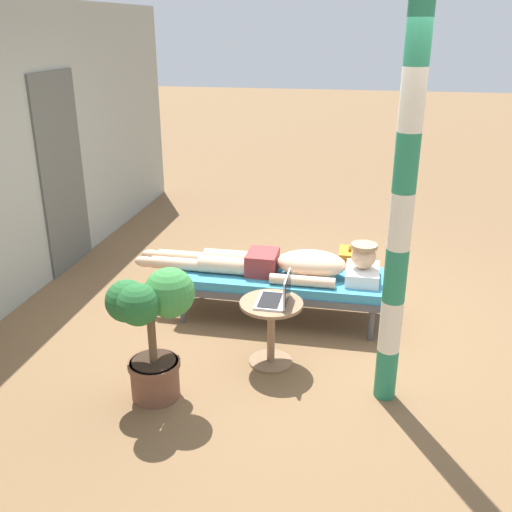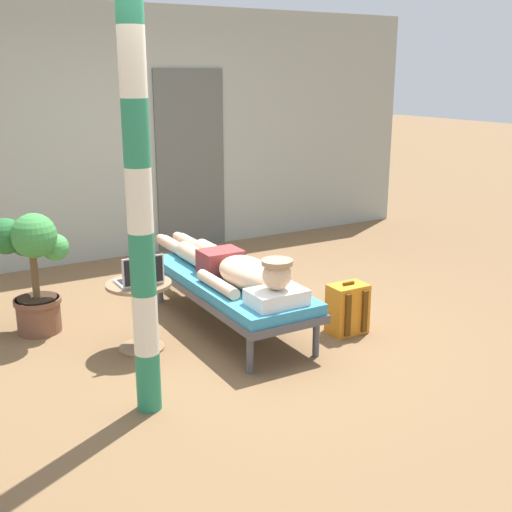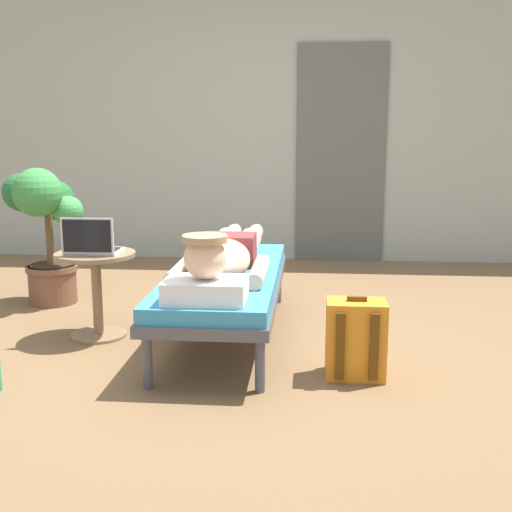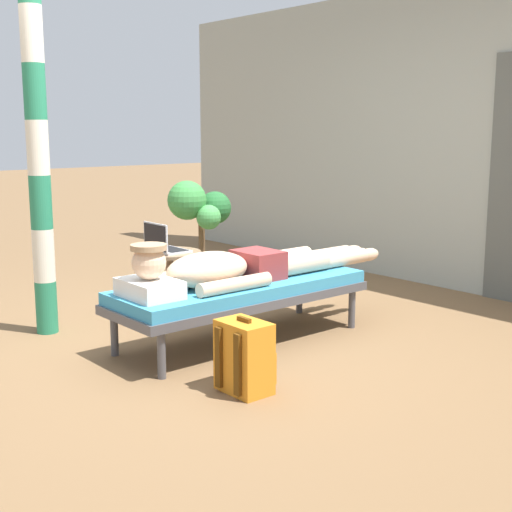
% 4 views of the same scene
% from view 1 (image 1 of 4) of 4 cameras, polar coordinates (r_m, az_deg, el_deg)
% --- Properties ---
extents(ground_plane, '(40.00, 40.00, 0.00)m').
position_cam_1_polar(ground_plane, '(5.19, 3.80, -6.58)').
color(ground_plane, brown).
extents(house_wall_back, '(7.60, 0.20, 2.70)m').
position_cam_1_polar(house_wall_back, '(5.77, -23.53, 8.88)').
color(house_wall_back, '#999E93').
rests_on(house_wall_back, ground).
extents(house_door_panel, '(0.84, 0.03, 2.04)m').
position_cam_1_polar(house_door_panel, '(6.42, -18.48, 7.69)').
color(house_door_panel, '#545651').
rests_on(house_door_panel, ground).
extents(lounge_chair, '(0.65, 1.84, 0.42)m').
position_cam_1_polar(lounge_chair, '(5.15, 2.31, -2.48)').
color(lounge_chair, '#4C4C51').
rests_on(lounge_chair, ground).
extents(person_reclining, '(0.53, 2.17, 0.33)m').
position_cam_1_polar(person_reclining, '(5.08, 2.85, -0.74)').
color(person_reclining, white).
rests_on(person_reclining, lounge_chair).
extents(side_table, '(0.48, 0.48, 0.52)m').
position_cam_1_polar(side_table, '(4.45, 1.49, -6.47)').
color(side_table, '#8C6B4C').
rests_on(side_table, ground).
extents(laptop, '(0.31, 0.24, 0.23)m').
position_cam_1_polar(laptop, '(4.34, 2.19, -3.91)').
color(laptop, silver).
rests_on(laptop, side_table).
extents(backpack, '(0.30, 0.26, 0.42)m').
position_cam_1_polar(backpack, '(5.85, 9.02, -1.30)').
color(backpack, orange).
rests_on(backpack, ground).
extents(potted_plant, '(0.59, 0.62, 0.99)m').
position_cam_1_polar(potted_plant, '(3.99, -10.15, -6.39)').
color(potted_plant, brown).
rests_on(potted_plant, ground).
extents(porch_post, '(0.15, 0.15, 2.61)m').
position_cam_1_polar(porch_post, '(3.78, 14.00, 3.33)').
color(porch_post, '#267F59').
rests_on(porch_post, ground).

